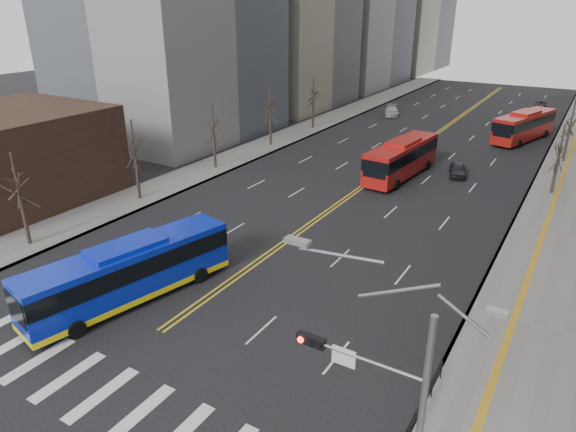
# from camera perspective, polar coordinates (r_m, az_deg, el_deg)

# --- Properties ---
(ground) EXTENTS (220.00, 220.00, 0.00)m
(ground) POSITION_cam_1_polar(r_m,az_deg,el_deg) (27.27, -21.66, -17.09)
(ground) COLOR black
(sidewalk_right) EXTENTS (7.00, 130.00, 0.15)m
(sidewalk_right) POSITION_cam_1_polar(r_m,az_deg,el_deg) (58.92, 29.08, 3.41)
(sidewalk_right) COLOR slate
(sidewalk_right) RESTS_ON ground
(sidewalk_left) EXTENTS (5.00, 130.00, 0.15)m
(sidewalk_left) POSITION_cam_1_polar(r_m,az_deg,el_deg) (68.36, -0.45, 8.67)
(sidewalk_left) COLOR slate
(sidewalk_left) RESTS_ON ground
(crosswalk) EXTENTS (26.70, 4.00, 0.01)m
(crosswalk) POSITION_cam_1_polar(r_m,az_deg,el_deg) (27.27, -21.66, -17.08)
(crosswalk) COLOR silver
(crosswalk) RESTS_ON ground
(centerline) EXTENTS (0.55, 100.00, 0.01)m
(centerline) POSITION_cam_1_polar(r_m,az_deg,el_deg) (70.95, 15.50, 8.32)
(centerline) COLOR gold
(centerline) RESTS_ON ground
(signal_mast) EXTENTS (5.37, 0.37, 9.39)m
(signal_mast) POSITION_cam_1_polar(r_m,az_deg,el_deg) (18.54, 10.44, -17.67)
(signal_mast) COLOR gray
(signal_mast) RESTS_ON ground
(pedestrian_railing) EXTENTS (0.06, 6.06, 1.02)m
(pedestrian_railing) POSITION_cam_1_polar(r_m,az_deg,el_deg) (24.00, 14.69, -19.78)
(pedestrian_railing) COLOR black
(pedestrian_railing) RESTS_ON sidewalk_right
(street_trees) EXTENTS (35.20, 47.20, 7.60)m
(street_trees) POSITION_cam_1_polar(r_m,az_deg,el_deg) (53.90, 2.22, 10.04)
(street_trees) COLOR #32251E
(street_trees) RESTS_ON ground
(blue_bus) EXTENTS (5.55, 13.11, 3.72)m
(blue_bus) POSITION_cam_1_polar(r_m,az_deg,el_deg) (32.10, -17.21, -5.82)
(blue_bus) COLOR #0C22BE
(blue_bus) RESTS_ON ground
(red_bus_near) EXTENTS (3.79, 12.39, 3.85)m
(red_bus_near) POSITION_cam_1_polar(r_m,az_deg,el_deg) (53.75, 12.52, 6.46)
(red_bus_near) COLOR #B21713
(red_bus_near) RESTS_ON ground
(red_bus_far) EXTENTS (6.11, 12.42, 3.82)m
(red_bus_far) POSITION_cam_1_polar(r_m,az_deg,el_deg) (73.41, 24.78, 9.23)
(red_bus_far) COLOR #B21713
(red_bus_far) RESTS_ON ground
(car_white) EXTENTS (3.19, 4.91, 1.53)m
(car_white) POSITION_cam_1_polar(r_m,az_deg,el_deg) (35.52, -19.17, -5.36)
(car_white) COLOR silver
(car_white) RESTS_ON ground
(car_dark_mid) EXTENTS (2.62, 4.27, 1.36)m
(car_dark_mid) POSITION_cam_1_polar(r_m,az_deg,el_deg) (56.00, 18.34, 4.93)
(car_dark_mid) COLOR black
(car_dark_mid) RESTS_ON ground
(car_silver) EXTENTS (3.73, 5.38, 1.45)m
(car_silver) POSITION_cam_1_polar(r_m,az_deg,el_deg) (84.14, 11.44, 11.38)
(car_silver) COLOR #A8A9AE
(car_silver) RESTS_ON ground
(car_dark_far) EXTENTS (2.41, 4.47, 1.19)m
(car_dark_far) POSITION_cam_1_polar(r_m,az_deg,el_deg) (98.19, 26.30, 11.03)
(car_dark_far) COLOR black
(car_dark_far) RESTS_ON ground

